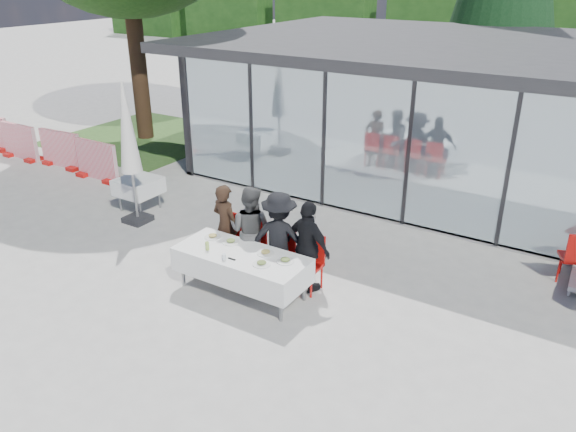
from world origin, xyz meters
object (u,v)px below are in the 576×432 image
object	(u,v)px
diner_c	(279,238)
diner_chair_d	(310,260)
diner_chair_a	(229,236)
diner_chair_c	(282,251)
spare_chair_b	(576,256)
plate_d	(285,260)
plate_b	(231,241)
diner_b	(250,230)
diner_chair_b	(253,243)
diner_d	(308,247)
diner_a	(226,225)
market_umbrella	(128,136)
folded_eyeglasses	(232,259)
plate_c	(266,253)
spare_table_left	(138,186)
juice_bottle	(207,246)
dining_table	(242,265)
plate_a	(213,236)
plate_extra	(262,263)

from	to	relation	value
diner_c	diner_chair_d	bearing A→B (deg)	167.73
diner_chair_a	diner_c	world-z (taller)	diner_c
diner_chair_c	spare_chair_b	world-z (taller)	same
plate_d	plate_b	bearing A→B (deg)	176.07
diner_b	plate_b	size ratio (longest dim) A/B	5.69
diner_b	diner_chair_c	xyz separation A→B (m)	(0.60, 0.07, -0.28)
diner_chair_b	diner_d	xyz separation A→B (m)	(1.17, -0.07, 0.27)
diner_b	diner_a	bearing A→B (deg)	-9.79
market_umbrella	diner_chair_b	bearing A→B (deg)	-6.71
diner_c	folded_eyeglasses	distance (m)	0.98
diner_chair_a	diner_b	distance (m)	0.62
plate_c	spare_table_left	world-z (taller)	plate_c
juice_bottle	folded_eyeglasses	distance (m)	0.55
plate_d	juice_bottle	distance (m)	1.36
dining_table	diner_chair_b	size ratio (longest dim) A/B	2.32
diner_b	plate_d	distance (m)	1.19
diner_c	plate_b	distance (m)	0.83
diner_d	market_umbrella	distance (m)	4.67
plate_b	spare_table_left	world-z (taller)	plate_b
diner_c	diner_chair_a	bearing A→B (deg)	-22.88
plate_a	market_umbrella	xyz separation A→B (m)	(-2.87, 0.93, 1.13)
plate_a	spare_table_left	distance (m)	3.62
plate_b	plate_d	size ratio (longest dim) A/B	1.00
dining_table	diner_chair_c	xyz separation A→B (m)	(0.31, 0.75, -0.00)
plate_a	plate_b	xyz separation A→B (m)	(0.39, 0.01, 0.00)
diner_d	plate_a	bearing A→B (deg)	31.28
dining_table	folded_eyeglasses	xyz separation A→B (m)	(-0.00, -0.25, 0.22)
diner_d	diner_chair_d	world-z (taller)	diner_d
diner_chair_a	plate_extra	size ratio (longest dim) A/B	3.38
dining_table	diner_chair_b	world-z (taller)	diner_chair_b
spare_chair_b	diner_b	bearing A→B (deg)	-152.26
dining_table	diner_c	size ratio (longest dim) A/B	1.37
plate_c	diner_chair_b	bearing A→B (deg)	139.52
diner_chair_a	plate_c	xyz separation A→B (m)	(1.20, -0.55, 0.24)
diner_chair_c	plate_d	size ratio (longest dim) A/B	3.38
juice_bottle	diner_b	bearing A→B (deg)	73.99
diner_chair_d	market_umbrella	world-z (taller)	market_umbrella
dining_table	spare_chair_b	size ratio (longest dim) A/B	2.32
diner_c	plate_a	bearing A→B (deg)	4.16
diner_d	diner_b	bearing A→B (deg)	15.42
diner_d	plate_d	distance (m)	0.55
dining_table	diner_c	bearing A→B (deg)	65.67
plate_c	spare_table_left	distance (m)	4.67
diner_chair_a	plate_d	world-z (taller)	diner_chair_a
dining_table	plate_a	bearing A→B (deg)	164.57
dining_table	diner_chair_d	distance (m)	1.15
diner_chair_b	juice_bottle	world-z (taller)	diner_chair_b
dining_table	diner_b	distance (m)	0.79
diner_d	plate_a	distance (m)	1.71
diner_c	spare_chair_b	size ratio (longest dim) A/B	1.69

